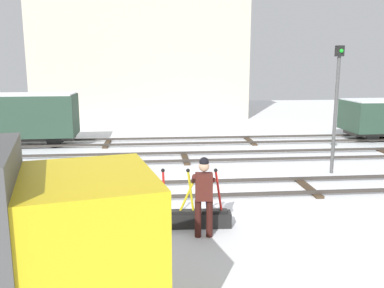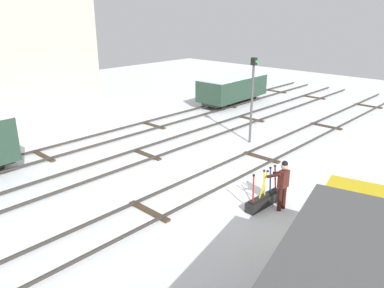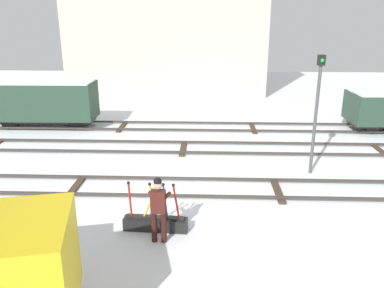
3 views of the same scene
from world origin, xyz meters
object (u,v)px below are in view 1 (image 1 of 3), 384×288
freight_car_far_end (15,116)px  signal_post (336,98)px  switch_lever_frame (194,217)px  rail_worker (204,192)px

freight_car_far_end → signal_post: bearing=-26.3°
switch_lever_frame → rail_worker: (0.17, -0.57, 0.80)m
signal_post → switch_lever_frame: bearing=-140.8°
switch_lever_frame → freight_car_far_end: 12.79m
switch_lever_frame → signal_post: bearing=42.4°
rail_worker → freight_car_far_end: 13.31m
rail_worker → signal_post: signal_post is taller
signal_post → freight_car_far_end: bearing=154.7°
signal_post → rail_worker: bearing=-136.4°
switch_lever_frame → rail_worker: bearing=-69.7°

